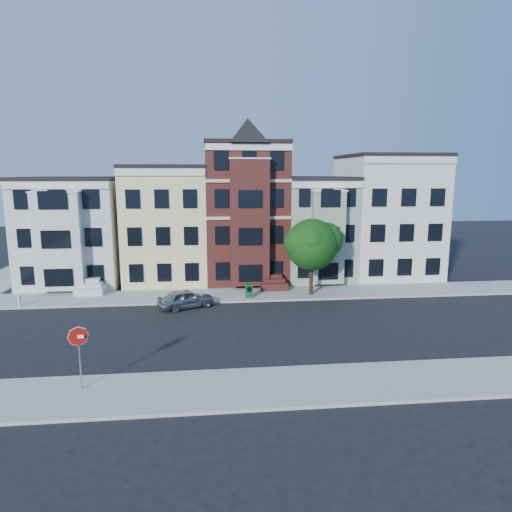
{
  "coord_description": "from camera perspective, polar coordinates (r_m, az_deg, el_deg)",
  "views": [
    {
      "loc": [
        -3.41,
        -27.06,
        9.64
      ],
      "look_at": [
        -0.24,
        2.5,
        4.2
      ],
      "focal_mm": 32.0,
      "sensor_mm": 36.0,
      "label": 1
    }
  ],
  "objects": [
    {
      "name": "far_sidewalk",
      "position": [
        36.5,
        -0.55,
        -4.82
      ],
      "size": [
        60.0,
        4.0,
        0.15
      ],
      "primitive_type": "cube",
      "color": "#9E9B93",
      "rests_on": "ground"
    },
    {
      "name": "house_brown",
      "position": [
        41.86,
        -1.44,
        5.38
      ],
      "size": [
        7.0,
        9.0,
        12.0
      ],
      "primitive_type": "cube",
      "color": "#421A16",
      "rests_on": "ground"
    },
    {
      "name": "stop_sign",
      "position": [
        21.95,
        -21.2,
        -11.34
      ],
      "size": [
        0.9,
        0.15,
        3.27
      ],
      "primitive_type": null,
      "rotation": [
        0.0,
        0.0,
        -0.02
      ],
      "color": "#B3120B",
      "rests_on": "near_sidewalk"
    },
    {
      "name": "house_green",
      "position": [
        43.04,
        7.25,
        3.43
      ],
      "size": [
        6.0,
        9.0,
        9.0
      ],
      "primitive_type": "cube",
      "color": "gray",
      "rests_on": "ground"
    },
    {
      "name": "house_yellow",
      "position": [
        41.97,
        -11.02,
        3.83
      ],
      "size": [
        7.0,
        9.0,
        10.0
      ],
      "primitive_type": "cube",
      "color": "beige",
      "rests_on": "ground"
    },
    {
      "name": "parked_car",
      "position": [
        33.43,
        -8.74,
        -5.29
      ],
      "size": [
        4.33,
        3.1,
        1.37
      ],
      "primitive_type": "imported",
      "rotation": [
        0.0,
        0.0,
        1.99
      ],
      "color": "gray",
      "rests_on": "ground"
    },
    {
      "name": "ground",
      "position": [
        28.93,
        1.01,
        -9.1
      ],
      "size": [
        120.0,
        120.0,
        0.0
      ],
      "primitive_type": "plane",
      "color": "black"
    },
    {
      "name": "street_tree",
      "position": [
        35.72,
        6.99,
        0.98
      ],
      "size": [
        8.26,
        8.26,
        7.42
      ],
      "primitive_type": null,
      "rotation": [
        0.0,
        0.0,
        -0.37
      ],
      "color": "#1B5316",
      "rests_on": "far_sidewalk"
    },
    {
      "name": "house_cream",
      "position": [
        45.06,
        16.0,
        4.7
      ],
      "size": [
        8.0,
        9.0,
        11.0
      ],
      "primitive_type": "cube",
      "color": "silver",
      "rests_on": "ground"
    },
    {
      "name": "fire_hydrant",
      "position": [
        37.17,
        -27.46,
        -5.09
      ],
      "size": [
        0.25,
        0.25,
        0.66
      ],
      "primitive_type": "cylinder",
      "rotation": [
        0.0,
        0.0,
        0.08
      ],
      "color": "beige",
      "rests_on": "far_sidewalk"
    },
    {
      "name": "house_white",
      "position": [
        43.45,
        -21.58,
        2.85
      ],
      "size": [
        8.0,
        9.0,
        9.0
      ],
      "primitive_type": "cube",
      "color": "silver",
      "rests_on": "ground"
    },
    {
      "name": "newspaper_box",
      "position": [
        35.18,
        -0.88,
        -4.35
      ],
      "size": [
        0.55,
        0.5,
        1.1
      ],
      "primitive_type": "cube",
      "rotation": [
        0.0,
        0.0,
        0.14
      ],
      "color": "#125627",
      "rests_on": "far_sidewalk"
    },
    {
      "name": "near_sidewalk",
      "position": [
        21.6,
        3.75,
        -15.94
      ],
      "size": [
        60.0,
        4.0,
        0.15
      ],
      "primitive_type": "cube",
      "color": "#9E9B93",
      "rests_on": "ground"
    }
  ]
}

